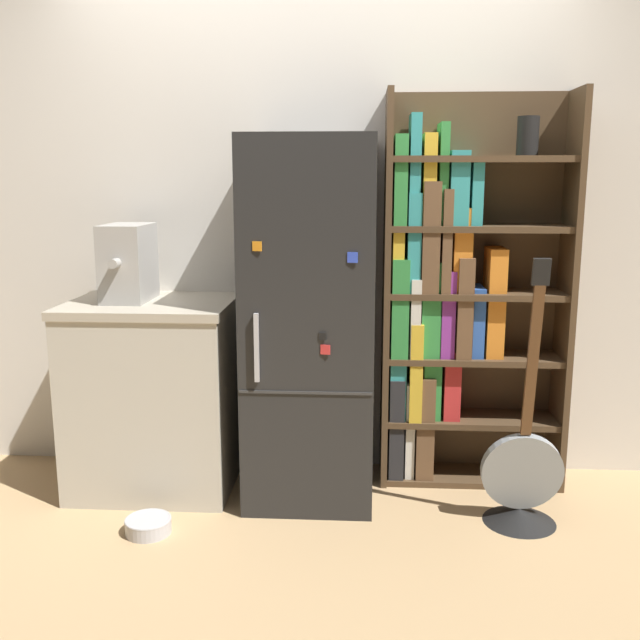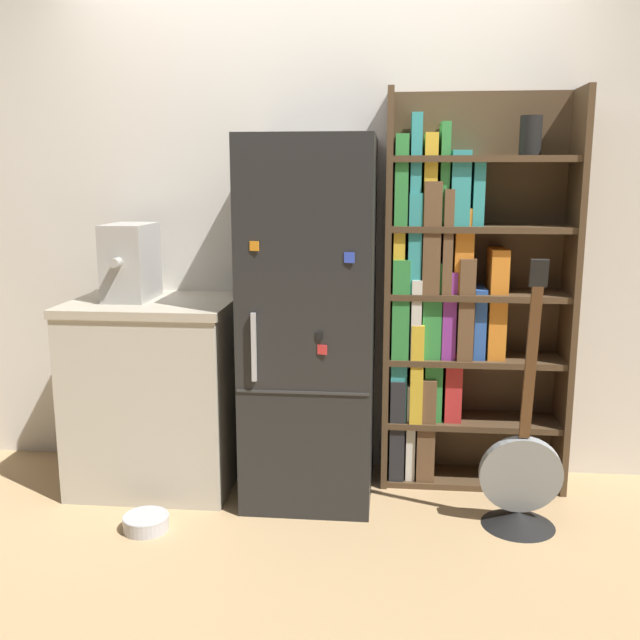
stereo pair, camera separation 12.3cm
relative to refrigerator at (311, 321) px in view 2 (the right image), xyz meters
name	(u,v)px [view 2 (the right image)]	position (x,y,z in m)	size (l,w,h in m)	color
ground_plane	(308,499)	(0.00, -0.12, -0.85)	(16.00, 16.00, 0.00)	tan
wall_back	(318,220)	(0.00, 0.35, 0.45)	(8.00, 0.05, 2.60)	silver
refrigerator	(311,321)	(0.00, 0.00, 0.00)	(0.59, 0.68, 1.69)	black
bookshelf	(451,300)	(0.67, 0.20, 0.08)	(0.89, 0.30, 1.91)	#4C3823
kitchen_counter	(157,392)	(-0.77, 0.02, -0.38)	(0.78, 0.64, 0.93)	#BCB7A8
espresso_machine	(131,262)	(-0.88, 0.04, 0.27)	(0.20, 0.38, 0.36)	#A5A39E
guitar	(520,490)	(0.95, -0.29, -0.68)	(0.36, 0.32, 1.20)	black
pet_bowl	(146,522)	(-0.67, -0.49, -0.81)	(0.20, 0.20, 0.07)	#B7B7BC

